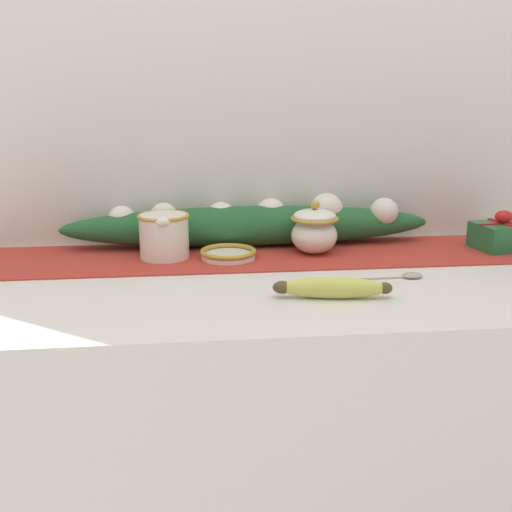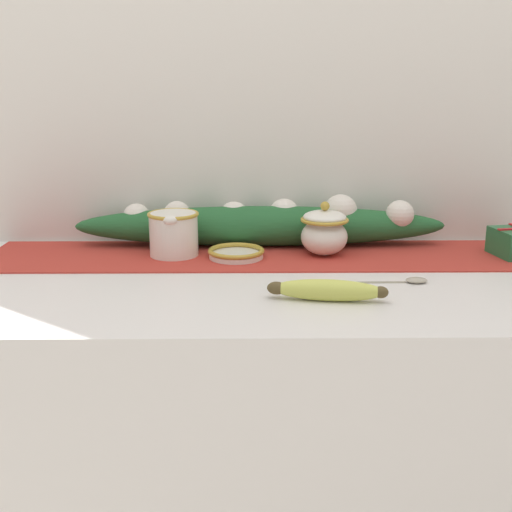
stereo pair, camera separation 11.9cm
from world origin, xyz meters
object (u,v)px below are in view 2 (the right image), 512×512
(small_dish, at_px, (236,253))
(sugar_bowl, at_px, (324,231))
(cream_pitcher, at_px, (174,232))
(spoon, at_px, (409,280))
(banana, at_px, (327,290))

(small_dish, bearing_deg, sugar_bowl, 6.97)
(cream_pitcher, xyz_separation_m, small_dish, (0.13, -0.02, -0.04))
(cream_pitcher, bearing_deg, sugar_bowl, -0.18)
(sugar_bowl, height_order, spoon, sugar_bowl)
(cream_pitcher, relative_size, small_dish, 1.06)
(spoon, bearing_deg, small_dish, 151.14)
(small_dish, relative_size, spoon, 0.63)
(cream_pitcher, xyz_separation_m, banana, (0.30, -0.30, -0.04))
(sugar_bowl, height_order, banana, sugar_bowl)
(cream_pitcher, height_order, small_dish, cream_pitcher)
(banana, bearing_deg, cream_pitcher, 134.72)
(sugar_bowl, bearing_deg, small_dish, -173.03)
(sugar_bowl, distance_m, banana, 0.30)
(cream_pitcher, xyz_separation_m, sugar_bowl, (0.32, -0.00, 0.00))
(cream_pitcher, distance_m, spoon, 0.51)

